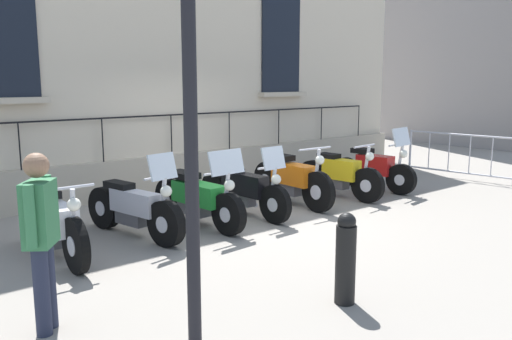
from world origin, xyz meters
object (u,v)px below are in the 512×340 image
motorcycle_yellow (340,176)px  bollard (346,258)px  motorcycle_white (57,225)px  motorcycle_silver (134,209)px  motorcycle_red (374,169)px  motorcycle_orange (292,180)px  crowd_barrier (459,154)px  pedestrian_standing (41,233)px  motorcycle_green (198,198)px  motorcycle_black (244,190)px

motorcycle_yellow → bollard: (3.31, -3.64, 0.05)m
motorcycle_white → bollard: size_ratio=2.13×
motorcycle_silver → bollard: (3.46, 0.60, 0.07)m
motorcycle_red → bollard: bearing=-54.7°
bollard → motorcycle_orange: bearing=144.0°
motorcycle_yellow → crowd_barrier: motorcycle_yellow is taller
motorcycle_yellow → pedestrian_standing: bearing=-72.1°
motorcycle_red → motorcycle_orange: bearing=-93.4°
motorcycle_green → motorcycle_black: 0.96m
motorcycle_yellow → bollard: 4.92m
motorcycle_yellow → pedestrian_standing: pedestrian_standing is taller
motorcycle_green → pedestrian_standing: pedestrian_standing is taller
motorcycle_silver → bollard: motorcycle_silver is taller
motorcycle_white → motorcycle_black: bearing=94.0°
motorcycle_green → motorcycle_yellow: 3.20m
motorcycle_red → pedestrian_standing: bearing=-74.5°
motorcycle_red → pedestrian_standing: pedestrian_standing is taller
motorcycle_orange → crowd_barrier: 4.77m
motorcycle_silver → pedestrian_standing: 2.94m
pedestrian_standing → motorcycle_black: bearing=118.4°
bollard → pedestrian_standing: (-1.32, -2.55, 0.44)m
motorcycle_silver → crowd_barrier: size_ratio=0.84×
motorcycle_silver → motorcycle_yellow: size_ratio=1.05×
motorcycle_orange → motorcycle_red: 2.19m
motorcycle_silver → motorcycle_black: (0.01, 2.00, 0.01)m
motorcycle_yellow → crowd_barrier: size_ratio=0.79×
motorcycle_silver → motorcycle_yellow: (0.14, 4.25, 0.02)m
motorcycle_green → bollard: bearing=-7.4°
motorcycle_silver → motorcycle_white: bearing=-78.9°
motorcycle_silver → motorcycle_red: 5.31m
motorcycle_red → pedestrian_standing: (2.01, -7.25, 0.49)m
motorcycle_white → motorcycle_orange: motorcycle_orange is taller
motorcycle_white → motorcycle_yellow: size_ratio=1.04×
pedestrian_standing → bollard: bearing=62.7°
motorcycle_green → motorcycle_black: motorcycle_green is taller
motorcycle_white → bollard: (3.23, 1.79, 0.04)m
motorcycle_black → motorcycle_red: motorcycle_red is taller
motorcycle_black → crowd_barrier: bearing=84.7°
motorcycle_white → motorcycle_yellow: 5.43m
crowd_barrier → motorcycle_green: bearing=-94.1°
motorcycle_silver → motorcycle_green: 1.05m
motorcycle_black → motorcycle_red: (0.12, 3.30, 0.01)m
motorcycle_silver → motorcycle_orange: (-0.00, 3.12, 0.05)m
crowd_barrier → motorcycle_yellow: bearing=-96.4°
motorcycle_red → motorcycle_white: bearing=-89.1°
motorcycle_green → motorcycle_silver: bearing=-93.6°
motorcycle_silver → motorcycle_green: motorcycle_silver is taller
motorcycle_white → motorcycle_orange: (-0.23, 4.31, 0.02)m
bollard → motorcycle_yellow: bearing=132.3°
motorcycle_yellow → motorcycle_red: bearing=90.7°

